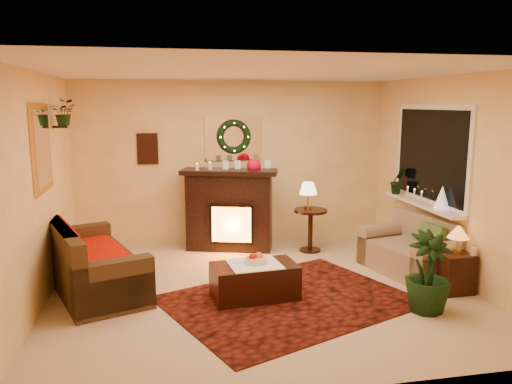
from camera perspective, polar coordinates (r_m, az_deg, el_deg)
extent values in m
plane|color=beige|center=(6.22, 0.63, -11.05)|extent=(5.00, 5.00, 0.00)
plane|color=white|center=(5.81, 0.68, 13.61)|extent=(5.00, 5.00, 0.00)
plane|color=#EFD88C|center=(8.07, -2.58, 3.38)|extent=(5.00, 5.00, 0.00)
plane|color=#EFD88C|center=(3.75, 7.62, -4.60)|extent=(5.00, 5.00, 0.00)
plane|color=#EFD88C|center=(5.91, -23.82, 0.03)|extent=(4.50, 4.50, 0.00)
plane|color=#EFD88C|center=(6.83, 21.67, 1.43)|extent=(4.50, 4.50, 0.00)
cube|color=#410202|center=(5.89, 3.80, -12.24)|extent=(3.19, 2.84, 0.01)
cube|color=#4E3721|center=(6.42, -18.09, -6.84)|extent=(1.49, 2.13, 0.84)
cube|color=red|center=(6.53, -18.50, -6.35)|extent=(0.76, 1.23, 0.02)
cube|color=black|center=(7.72, -3.05, -2.59)|extent=(1.35, 0.76, 1.18)
sphere|color=red|center=(7.61, -0.25, 2.98)|extent=(0.22, 0.22, 0.22)
cylinder|color=white|center=(7.52, -6.73, 2.51)|extent=(0.06, 0.06, 0.17)
cylinder|color=white|center=(7.58, -5.29, 2.59)|extent=(0.07, 0.07, 0.20)
cube|color=white|center=(8.02, -2.58, 6.20)|extent=(0.92, 0.02, 0.72)
torus|color=#194719|center=(7.97, -2.54, 6.32)|extent=(0.55, 0.11, 0.55)
cube|color=#381E11|center=(7.94, -12.28, 4.86)|extent=(0.32, 0.03, 0.48)
cube|color=gold|center=(6.14, -23.33, 4.66)|extent=(0.03, 0.84, 1.00)
imported|color=#194719|center=(6.84, -20.99, 7.14)|extent=(0.33, 0.28, 0.36)
cube|color=tan|center=(6.96, 17.19, -5.55)|extent=(1.03, 1.44, 0.76)
cube|color=white|center=(7.26, 19.37, 4.04)|extent=(0.03, 1.86, 1.36)
cube|color=black|center=(7.25, 19.27, 4.04)|extent=(0.02, 1.70, 1.22)
cube|color=white|center=(7.30, 18.35, -1.27)|extent=(0.22, 1.86, 0.04)
cone|color=white|center=(6.90, 20.50, -0.60)|extent=(0.21, 0.21, 0.31)
imported|color=black|center=(7.83, 15.89, 1.19)|extent=(0.29, 0.23, 0.53)
cylinder|color=#522A11|center=(7.70, 6.23, -4.39)|extent=(0.66, 0.66, 0.66)
cone|color=#FFECB6|center=(7.60, 5.98, -0.29)|extent=(0.27, 0.27, 0.42)
cube|color=black|center=(6.52, 21.65, -8.26)|extent=(0.40, 0.40, 0.48)
cone|color=orange|center=(6.40, 22.13, -4.22)|extent=(0.26, 0.26, 0.38)
cube|color=black|center=(5.89, -0.17, -10.12)|extent=(1.02, 0.63, 0.41)
cylinder|color=beige|center=(5.84, 0.00, -7.80)|extent=(0.25, 0.25, 0.06)
imported|color=#275524|center=(5.76, 19.08, -8.61)|extent=(1.70, 1.70, 2.65)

